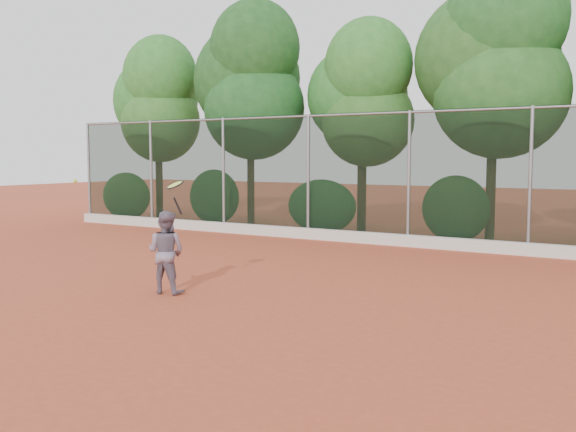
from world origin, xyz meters
The scene contains 7 objects.
ground centered at (0.00, 0.00, 0.00)m, with size 80.00×80.00×0.00m, color #AF4429.
concrete_curb centered at (0.00, 6.82, 0.15)m, with size 24.00×0.20×0.30m, color beige.
tennis_player centered at (-1.39, -0.70, 0.70)m, with size 0.68×0.53×1.40m, color slate.
chainlink_fence centered at (0.00, 7.00, 1.86)m, with size 24.09×0.09×3.50m.
foliage_backdrop centered at (-0.55, 8.98, 4.40)m, with size 23.70×3.63×7.55m.
tennis_racket centered at (-1.09, -0.78, 1.82)m, with size 0.39×0.38×0.58m.
tennis_ball_in_flight centered at (-2.93, -1.27, 1.89)m, with size 0.07×0.07×0.07m.
Camera 1 is at (6.00, -8.81, 2.32)m, focal length 40.00 mm.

